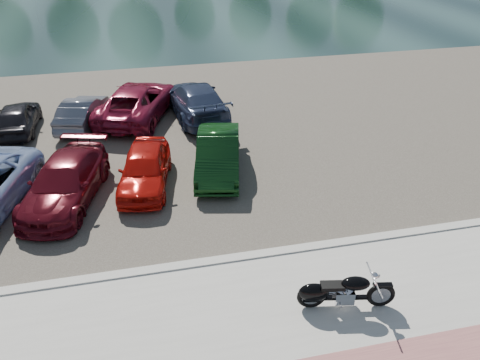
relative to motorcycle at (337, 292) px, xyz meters
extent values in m
plane|color=#595447|center=(-0.61, 0.24, -0.56)|extent=(200.00, 200.00, 0.00)
cube|color=#B4B2A9|center=(-0.61, -0.76, -0.51)|extent=(60.00, 6.00, 0.10)
cube|color=#B4B2A9|center=(-0.61, 2.24, -0.49)|extent=(60.00, 0.30, 0.14)
cube|color=#443F37|center=(-0.61, 11.24, -0.54)|extent=(60.00, 18.00, 0.04)
cube|color=#192D2D|center=(-0.61, 40.24, -0.56)|extent=(120.00, 40.00, 0.00)
torus|color=black|center=(1.02, -0.20, -0.12)|extent=(0.69, 0.25, 0.68)
torus|color=black|center=(-0.60, 0.11, -0.12)|extent=(0.69, 0.25, 0.68)
cylinder|color=#B2B2B7|center=(1.02, -0.20, -0.12)|extent=(0.46, 0.15, 0.46)
cylinder|color=#B2B2B7|center=(-0.60, 0.11, -0.12)|extent=(0.46, 0.15, 0.46)
cylinder|color=silver|center=(0.87, -0.28, 0.18)|extent=(0.33, 0.11, 0.63)
cylinder|color=silver|center=(0.91, -0.08, 0.18)|extent=(0.33, 0.11, 0.63)
cylinder|color=silver|center=(0.70, -0.14, 0.57)|extent=(0.18, 0.74, 0.04)
sphere|color=silver|center=(0.80, -0.16, 0.49)|extent=(0.19, 0.19, 0.16)
sphere|color=silver|center=(0.87, -0.17, 0.49)|extent=(0.13, 0.13, 0.11)
cube|color=black|center=(1.02, -0.20, 0.19)|extent=(0.47, 0.22, 0.06)
cube|color=black|center=(0.21, -0.05, -0.18)|extent=(1.20, 0.33, 0.08)
cube|color=silver|center=(0.16, -0.04, -0.11)|extent=(0.50, 0.40, 0.34)
cylinder|color=silver|center=(0.26, -0.06, 0.09)|extent=(0.27, 0.22, 0.27)
cylinder|color=silver|center=(0.07, -0.02, 0.09)|extent=(0.27, 0.22, 0.27)
ellipsoid|color=black|center=(0.39, -0.08, 0.26)|extent=(0.74, 0.48, 0.32)
cube|color=black|center=(-0.13, 0.02, 0.20)|extent=(0.59, 0.38, 0.10)
ellipsoid|color=black|center=(-0.55, 0.10, 0.00)|extent=(0.78, 0.47, 0.50)
cube|color=black|center=(-0.60, 0.11, -0.07)|extent=(0.43, 0.25, 0.30)
cylinder|color=silver|center=(-0.10, 0.18, -0.24)|extent=(1.10, 0.30, 0.09)
cylinder|color=silver|center=(-0.10, 0.18, -0.16)|extent=(1.10, 0.30, 0.09)
cylinder|color=#B2B2B7|center=(0.03, -0.20, -0.33)|extent=(0.05, 0.14, 0.22)
imported|color=#530B16|center=(-6.65, 6.32, 0.16)|extent=(3.01, 5.02, 1.36)
imported|color=red|center=(-4.13, 6.74, 0.14)|extent=(2.19, 4.09, 1.32)
imported|color=black|center=(-1.53, 7.16, 0.17)|extent=(2.31, 4.42, 1.39)
imported|color=black|center=(-9.13, 12.42, 0.10)|extent=(1.47, 3.65, 1.24)
imported|color=slate|center=(-6.51, 12.41, 0.09)|extent=(2.19, 3.95, 1.23)
imported|color=maroon|center=(-4.17, 12.80, 0.24)|extent=(4.27, 5.98, 1.51)
imported|color=navy|center=(-1.59, 12.37, 0.24)|extent=(2.71, 5.46, 1.52)
camera|label=1|loc=(-3.98, -7.37, 7.84)|focal=35.00mm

